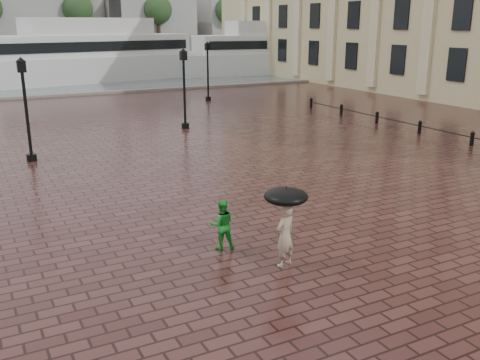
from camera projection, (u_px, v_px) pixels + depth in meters
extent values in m
plane|color=#371A19|center=(259.00, 205.00, 18.08)|extent=(300.00, 300.00, 0.00)
plane|color=#424C50|center=(7.00, 57.00, 96.27)|extent=(240.00, 240.00, 0.00)
cube|color=slate|center=(73.00, 96.00, 45.28)|extent=(80.00, 0.60, 0.30)
cube|color=gray|center=(23.00, 11.00, 147.46)|extent=(30.00, 22.00, 14.00)
cube|color=gray|center=(145.00, 17.00, 163.45)|extent=(25.00, 22.00, 11.00)
cube|color=gray|center=(246.00, 10.00, 178.31)|extent=(35.00, 22.00, 16.00)
cylinder|color=gray|center=(95.00, 1.00, 155.51)|extent=(6.00, 6.00, 20.00)
cylinder|color=#2D2119|center=(79.00, 30.00, 144.24)|extent=(1.00, 1.00, 8.00)
sphere|color=#1E3418|center=(78.00, 9.00, 142.68)|extent=(8.00, 8.00, 8.00)
cylinder|color=#2D2119|center=(159.00, 30.00, 154.24)|extent=(1.00, 1.00, 8.00)
sphere|color=#1E3418|center=(158.00, 10.00, 152.69)|extent=(8.00, 8.00, 8.00)
cylinder|color=#2D2119|center=(228.00, 29.00, 164.25)|extent=(1.00, 1.00, 8.00)
sphere|color=#1E3418|center=(228.00, 11.00, 162.69)|extent=(8.00, 8.00, 8.00)
cylinder|color=#2D2119|center=(290.00, 29.00, 174.25)|extent=(1.00, 1.00, 8.00)
sphere|color=#1E3418|center=(291.00, 11.00, 172.70)|extent=(8.00, 8.00, 8.00)
cylinder|color=black|center=(472.00, 140.00, 26.77)|extent=(0.20, 0.20, 0.60)
sphere|color=black|center=(473.00, 133.00, 26.68)|extent=(0.22, 0.22, 0.22)
cylinder|color=black|center=(420.00, 128.00, 29.75)|extent=(0.20, 0.20, 0.60)
sphere|color=black|center=(420.00, 122.00, 29.66)|extent=(0.22, 0.22, 0.22)
cylinder|color=black|center=(377.00, 118.00, 32.72)|extent=(0.20, 0.20, 0.60)
sphere|color=black|center=(377.00, 113.00, 32.63)|extent=(0.22, 0.22, 0.22)
cylinder|color=black|center=(341.00, 111.00, 35.70)|extent=(0.20, 0.20, 0.60)
sphere|color=black|center=(341.00, 106.00, 35.61)|extent=(0.22, 0.22, 0.22)
cylinder|color=black|center=(311.00, 104.00, 38.67)|extent=(0.20, 0.20, 0.60)
sphere|color=black|center=(311.00, 99.00, 38.58)|extent=(0.22, 0.22, 0.22)
cylinder|color=black|center=(32.00, 157.00, 23.87)|extent=(0.44, 0.44, 0.30)
cylinder|color=black|center=(27.00, 116.00, 23.35)|extent=(0.14, 0.14, 4.00)
cube|color=black|center=(21.00, 66.00, 22.74)|extent=(0.35, 0.35, 0.50)
sphere|color=beige|center=(21.00, 66.00, 22.74)|extent=(0.28, 0.28, 0.28)
cylinder|color=black|center=(185.00, 126.00, 31.27)|extent=(0.44, 0.44, 0.30)
cylinder|color=black|center=(184.00, 94.00, 30.75)|extent=(0.14, 0.14, 4.00)
cube|color=black|center=(183.00, 56.00, 30.14)|extent=(0.35, 0.35, 0.50)
sphere|color=beige|center=(183.00, 56.00, 30.14)|extent=(0.28, 0.28, 0.28)
cylinder|color=black|center=(208.00, 99.00, 42.44)|extent=(0.44, 0.44, 0.30)
cylinder|color=black|center=(208.00, 75.00, 41.92)|extent=(0.14, 0.14, 4.00)
cube|color=black|center=(207.00, 47.00, 41.31)|extent=(0.35, 0.35, 0.50)
sphere|color=beige|center=(207.00, 47.00, 41.31)|extent=(0.28, 0.28, 0.28)
imported|color=tan|center=(285.00, 235.00, 13.38)|extent=(0.68, 0.54, 1.63)
imported|color=green|center=(222.00, 225.00, 14.42)|extent=(0.79, 0.68, 1.40)
cube|color=silver|center=(91.00, 68.00, 56.54)|extent=(27.54, 11.58, 2.57)
cube|color=silver|center=(89.00, 46.00, 55.87)|extent=(22.12, 9.69, 2.14)
cube|color=silver|center=(88.00, 26.00, 55.32)|extent=(13.58, 7.37, 1.71)
cylinder|color=black|center=(115.00, 7.00, 56.72)|extent=(1.29, 1.29, 2.57)
cube|color=black|center=(101.00, 46.00, 53.75)|extent=(19.99, 4.11, 0.96)
cube|color=black|center=(78.00, 45.00, 57.99)|extent=(19.99, 4.11, 0.96)
cube|color=silver|center=(278.00, 63.00, 65.60)|extent=(26.18, 9.06, 2.46)
cube|color=silver|center=(279.00, 44.00, 64.97)|extent=(20.99, 7.66, 2.05)
cube|color=silver|center=(279.00, 28.00, 64.44)|extent=(12.77, 6.10, 1.64)
cylinder|color=black|center=(302.00, 12.00, 64.98)|extent=(1.23, 1.23, 2.46)
cube|color=black|center=(289.00, 44.00, 62.53)|extent=(19.37, 2.34, 0.92)
cube|color=black|center=(270.00, 43.00, 67.40)|extent=(19.37, 2.34, 0.92)
cylinder|color=black|center=(286.00, 214.00, 13.22)|extent=(0.02, 0.02, 0.95)
ellipsoid|color=black|center=(286.00, 196.00, 13.09)|extent=(1.10, 1.10, 0.39)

